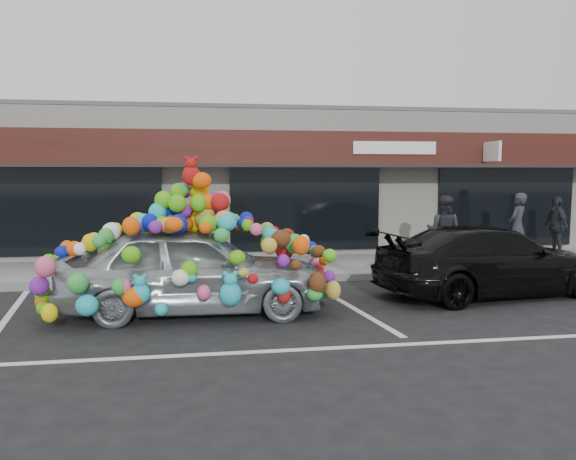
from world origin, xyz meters
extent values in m
plane|color=black|center=(0.00, 0.00, 0.00)|extent=(90.00, 90.00, 0.00)
cube|color=white|center=(0.00, 8.50, 2.10)|extent=(24.00, 6.00, 4.20)
cube|color=#59595B|center=(0.00, 8.50, 4.25)|extent=(24.00, 6.00, 0.12)
cube|color=#33140E|center=(0.00, 5.42, 3.15)|extent=(24.00, 0.18, 0.90)
cube|color=black|center=(0.00, 4.90, 2.65)|extent=(24.00, 1.20, 0.10)
cube|color=white|center=(8.20, 4.95, 3.05)|extent=(0.08, 0.95, 0.55)
cube|color=white|center=(5.50, 5.30, 3.15)|extent=(2.40, 0.04, 0.35)
cube|color=black|center=(-3.00, 5.47, 1.45)|extent=(4.20, 0.12, 2.30)
cube|color=black|center=(3.00, 5.47, 1.45)|extent=(4.20, 0.12, 2.30)
cube|color=black|center=(9.00, 5.47, 1.45)|extent=(4.20, 0.12, 2.30)
cube|color=gray|center=(0.00, 4.00, 0.07)|extent=(26.00, 3.00, 0.15)
cube|color=slate|center=(0.00, 2.50, 0.07)|extent=(26.00, 0.18, 0.16)
cube|color=silver|center=(-3.20, 0.20, 0.00)|extent=(0.73, 4.37, 0.01)
cube|color=silver|center=(2.80, 0.20, 0.00)|extent=(0.73, 4.37, 0.01)
cube|color=silver|center=(2.00, -2.30, 0.00)|extent=(14.00, 0.12, 0.01)
imported|color=#A0A7AB|center=(-0.04, 0.03, 0.78)|extent=(1.98, 4.64, 1.56)
ellipsoid|color=red|center=(-0.04, 0.03, 2.15)|extent=(1.44, 1.97, 1.17)
sphere|color=gold|center=(1.57, -0.12, 1.12)|extent=(0.34, 0.34, 0.34)
sphere|color=#122DC6|center=(0.56, -0.97, 0.55)|extent=(0.36, 0.36, 0.36)
sphere|color=#3ACC61|center=(-0.84, 1.02, 0.60)|extent=(0.30, 0.30, 0.30)
sphere|color=pink|center=(-0.04, 0.03, 2.69)|extent=(0.32, 0.32, 0.32)
sphere|color=#FF600E|center=(-1.42, 0.13, 1.13)|extent=(0.30, 0.30, 0.30)
imported|color=black|center=(5.88, 0.56, 0.70)|extent=(2.68, 5.08, 1.40)
imported|color=black|center=(8.40, 3.82, 1.04)|extent=(0.78, 0.73, 1.79)
imported|color=black|center=(6.03, 3.15, 1.03)|extent=(1.08, 1.04, 1.76)
imported|color=#29262C|center=(9.88, 4.34, 0.98)|extent=(0.98, 0.42, 1.66)
camera|label=1|loc=(0.09, -9.84, 2.50)|focal=35.00mm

